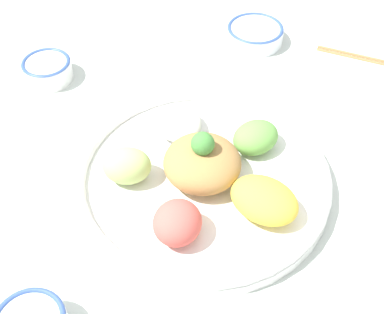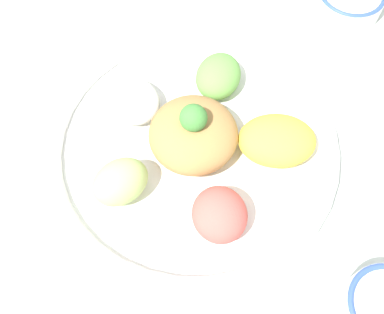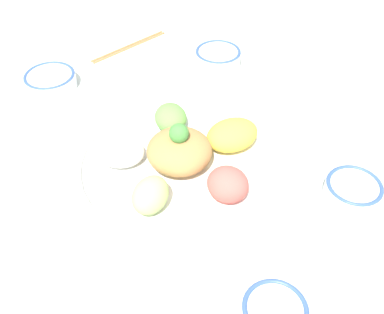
# 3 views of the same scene
# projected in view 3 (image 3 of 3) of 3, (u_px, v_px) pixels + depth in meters

# --- Properties ---
(ground_plane) EXTENTS (2.40, 2.40, 0.00)m
(ground_plane) POSITION_uv_depth(u_px,v_px,m) (197.00, 165.00, 0.86)
(ground_plane) COLOR silver
(salad_platter) EXTENTS (0.40, 0.40, 0.11)m
(salad_platter) POSITION_uv_depth(u_px,v_px,m) (182.00, 162.00, 0.83)
(salad_platter) COLOR white
(salad_platter) RESTS_ON ground_plane
(sauce_bowl_red) EXTENTS (0.12, 0.12, 0.04)m
(sauce_bowl_red) POSITION_uv_depth(u_px,v_px,m) (50.00, 80.00, 1.04)
(sauce_bowl_red) COLOR white
(sauce_bowl_red) RESTS_ON ground_plane
(sauce_bowl_dark) EXTENTS (0.11, 0.11, 0.04)m
(sauce_bowl_dark) POSITION_uv_depth(u_px,v_px,m) (218.00, 57.00, 1.10)
(sauce_bowl_dark) COLOR white
(sauce_bowl_dark) RESTS_ON ground_plane
(sauce_bowl_far) EXTENTS (0.10, 0.10, 0.04)m
(sauce_bowl_far) POSITION_uv_depth(u_px,v_px,m) (352.00, 192.00, 0.78)
(sauce_bowl_far) COLOR white
(sauce_bowl_far) RESTS_ON ground_plane
(chopsticks_pair_near) EXTENTS (0.09, 0.22, 0.01)m
(chopsticks_pair_near) POSITION_uv_depth(u_px,v_px,m) (129.00, 46.00, 1.18)
(chopsticks_pair_near) COLOR #9E6B3D
(chopsticks_pair_near) RESTS_ON ground_plane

